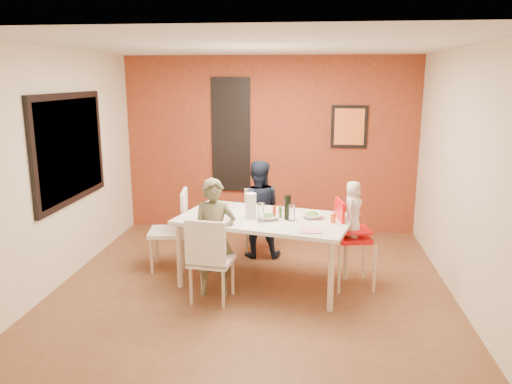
# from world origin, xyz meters

# --- Properties ---
(ground) EXTENTS (4.50, 4.50, 0.00)m
(ground) POSITION_xyz_m (0.00, 0.00, 0.00)
(ground) COLOR brown
(ground) RESTS_ON ground
(ceiling) EXTENTS (4.50, 4.50, 0.02)m
(ceiling) POSITION_xyz_m (0.00, 0.00, 2.70)
(ceiling) COLOR silver
(ceiling) RESTS_ON wall_back
(wall_back) EXTENTS (4.50, 0.02, 2.70)m
(wall_back) POSITION_xyz_m (0.00, 2.25, 1.35)
(wall_back) COLOR beige
(wall_back) RESTS_ON ground
(wall_front) EXTENTS (4.50, 0.02, 2.70)m
(wall_front) POSITION_xyz_m (0.00, -2.25, 1.35)
(wall_front) COLOR beige
(wall_front) RESTS_ON ground
(wall_left) EXTENTS (0.02, 4.50, 2.70)m
(wall_left) POSITION_xyz_m (-2.25, 0.00, 1.35)
(wall_left) COLOR beige
(wall_left) RESTS_ON ground
(wall_right) EXTENTS (0.02, 4.50, 2.70)m
(wall_right) POSITION_xyz_m (2.25, 0.00, 1.35)
(wall_right) COLOR beige
(wall_right) RESTS_ON ground
(brick_accent_wall) EXTENTS (4.50, 0.02, 2.70)m
(brick_accent_wall) POSITION_xyz_m (0.00, 2.23, 1.35)
(brick_accent_wall) COLOR maroon
(brick_accent_wall) RESTS_ON ground
(picture_window_frame) EXTENTS (0.05, 1.70, 1.30)m
(picture_window_frame) POSITION_xyz_m (-2.22, 0.20, 1.55)
(picture_window_frame) COLOR black
(picture_window_frame) RESTS_ON wall_left
(picture_window_pane) EXTENTS (0.02, 1.55, 1.15)m
(picture_window_pane) POSITION_xyz_m (-2.21, 0.20, 1.55)
(picture_window_pane) COLOR black
(picture_window_pane) RESTS_ON wall_left
(glassblock_strip) EXTENTS (0.55, 0.03, 1.70)m
(glassblock_strip) POSITION_xyz_m (-0.60, 2.21, 1.50)
(glassblock_strip) COLOR silver
(glassblock_strip) RESTS_ON wall_back
(glassblock_surround) EXTENTS (0.60, 0.03, 1.76)m
(glassblock_surround) POSITION_xyz_m (-0.60, 2.21, 1.50)
(glassblock_surround) COLOR black
(glassblock_surround) RESTS_ON wall_back
(art_print_frame) EXTENTS (0.54, 0.03, 0.64)m
(art_print_frame) POSITION_xyz_m (1.20, 2.21, 1.65)
(art_print_frame) COLOR black
(art_print_frame) RESTS_ON wall_back
(art_print_canvas) EXTENTS (0.44, 0.01, 0.54)m
(art_print_canvas) POSITION_xyz_m (1.20, 2.19, 1.65)
(art_print_canvas) COLOR orange
(art_print_canvas) RESTS_ON wall_back
(dining_table) EXTENTS (2.13, 1.51, 0.80)m
(dining_table) POSITION_xyz_m (0.13, 0.08, 0.73)
(dining_table) COLOR white
(dining_table) RESTS_ON ground
(chair_near) EXTENTS (0.49, 0.49, 0.95)m
(chair_near) POSITION_xyz_m (-0.41, -0.51, 0.53)
(chair_near) COLOR silver
(chair_near) RESTS_ON ground
(chair_far) EXTENTS (0.44, 0.44, 0.86)m
(chair_far) POSITION_xyz_m (-0.06, 1.22, 0.48)
(chair_far) COLOR silver
(chair_far) RESTS_ON ground
(chair_left) EXTENTS (0.53, 0.53, 1.01)m
(chair_left) POSITION_xyz_m (-1.04, 0.44, 0.56)
(chair_left) COLOR white
(chair_left) RESTS_ON ground
(high_chair) EXTENTS (0.51, 0.51, 1.03)m
(high_chair) POSITION_xyz_m (1.09, 0.10, 0.62)
(high_chair) COLOR red
(high_chair) RESTS_ON ground
(child_near) EXTENTS (0.51, 0.37, 1.31)m
(child_near) POSITION_xyz_m (-0.40, -0.27, 0.66)
(child_near) COLOR #615F45
(child_near) RESTS_ON ground
(child_far) EXTENTS (0.67, 0.54, 1.31)m
(child_far) POSITION_xyz_m (-0.05, 0.99, 0.66)
(child_far) COLOR black
(child_far) RESTS_ON ground
(toddler) EXTENTS (0.30, 0.36, 0.64)m
(toddler) POSITION_xyz_m (1.12, 0.11, 0.93)
(toddler) COLOR beige
(toddler) RESTS_ON high_chair
(plate_near_left) EXTENTS (0.31, 0.31, 0.01)m
(plate_near_left) POSITION_xyz_m (-0.35, -0.17, 0.81)
(plate_near_left) COLOR white
(plate_near_left) RESTS_ON dining_table
(plate_far_mid) EXTENTS (0.23, 0.23, 0.01)m
(plate_far_mid) POSITION_xyz_m (0.23, 0.44, 0.81)
(plate_far_mid) COLOR white
(plate_far_mid) RESTS_ON dining_table
(plate_near_right) EXTENTS (0.25, 0.25, 0.01)m
(plate_near_right) POSITION_xyz_m (0.65, -0.37, 0.81)
(plate_near_right) COLOR white
(plate_near_right) RESTS_ON dining_table
(plate_far_left) EXTENTS (0.25, 0.25, 0.01)m
(plate_far_left) POSITION_xyz_m (-0.41, 0.57, 0.81)
(plate_far_left) COLOR white
(plate_far_left) RESTS_ON dining_table
(salad_bowl_a) EXTENTS (0.30, 0.30, 0.06)m
(salad_bowl_a) POSITION_xyz_m (0.17, 0.01, 0.83)
(salad_bowl_a) COLOR white
(salad_bowl_a) RESTS_ON dining_table
(salad_bowl_b) EXTENTS (0.29, 0.29, 0.06)m
(salad_bowl_b) POSITION_xyz_m (0.67, 0.13, 0.83)
(salad_bowl_b) COLOR white
(salad_bowl_b) RESTS_ON dining_table
(wine_bottle) EXTENTS (0.08, 0.08, 0.28)m
(wine_bottle) POSITION_xyz_m (0.39, 0.02, 0.95)
(wine_bottle) COLOR black
(wine_bottle) RESTS_ON dining_table
(wine_glass_a) EXTENTS (0.08, 0.08, 0.22)m
(wine_glass_a) POSITION_xyz_m (0.10, -0.09, 0.91)
(wine_glass_a) COLOR white
(wine_glass_a) RESTS_ON dining_table
(wine_glass_b) EXTENTS (0.07, 0.07, 0.20)m
(wine_glass_b) POSITION_xyz_m (0.44, -0.02, 0.90)
(wine_glass_b) COLOR white
(wine_glass_b) RESTS_ON dining_table
(paper_towel_roll) EXTENTS (0.13, 0.13, 0.29)m
(paper_towel_roll) POSITION_xyz_m (-0.03, 0.05, 0.95)
(paper_towel_roll) COLOR silver
(paper_towel_roll) RESTS_ON dining_table
(condiment_red) EXTENTS (0.04, 0.04, 0.14)m
(condiment_red) POSITION_xyz_m (0.24, 0.06, 0.88)
(condiment_red) COLOR red
(condiment_red) RESTS_ON dining_table
(condiment_green) EXTENTS (0.03, 0.03, 0.12)m
(condiment_green) POSITION_xyz_m (0.31, 0.08, 0.87)
(condiment_green) COLOR #2B6F25
(condiment_green) RESTS_ON dining_table
(condiment_brown) EXTENTS (0.03, 0.03, 0.13)m
(condiment_brown) POSITION_xyz_m (0.30, 0.14, 0.87)
(condiment_brown) COLOR brown
(condiment_brown) RESTS_ON dining_table
(sippy_cup) EXTENTS (0.06, 0.06, 0.10)m
(sippy_cup) POSITION_xyz_m (0.90, -0.04, 0.85)
(sippy_cup) COLOR #D05617
(sippy_cup) RESTS_ON dining_table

